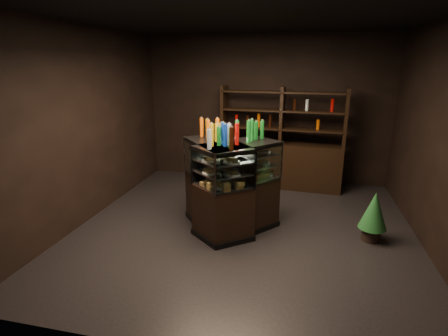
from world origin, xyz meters
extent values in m
plane|color=black|center=(0.00, 0.00, 0.00)|extent=(5.00, 5.00, 0.00)
cube|color=black|center=(0.00, 2.50, 1.50)|extent=(5.00, 0.02, 3.00)
cube|color=black|center=(0.00, -2.50, 1.50)|extent=(5.00, 0.02, 3.00)
cube|color=black|center=(2.50, 0.00, 1.50)|extent=(0.02, 5.00, 3.00)
cube|color=black|center=(-2.50, 0.00, 1.50)|extent=(0.02, 5.00, 3.00)
cube|color=black|center=(0.00, 0.00, 3.00)|extent=(5.00, 5.00, 0.02)
cube|color=black|center=(-0.11, -0.07, 0.39)|extent=(1.23, 1.31, 0.79)
cube|color=black|center=(-0.11, -0.07, 0.04)|extent=(1.27, 1.35, 0.08)
cube|color=black|center=(-0.11, -0.07, 1.31)|extent=(1.23, 1.31, 0.06)
cube|color=silver|center=(-0.11, -0.07, 0.80)|extent=(1.17, 1.24, 0.02)
cube|color=silver|center=(-0.11, -0.07, 0.98)|extent=(1.17, 1.24, 0.02)
cube|color=silver|center=(-0.11, -0.07, 1.15)|extent=(1.17, 1.24, 0.02)
cube|color=white|center=(0.13, -0.27, 1.06)|extent=(0.78, 0.93, 0.56)
cylinder|color=silver|center=(0.51, 0.19, 1.06)|extent=(0.03, 0.03, 0.58)
cylinder|color=silver|center=(-0.26, -0.73, 1.06)|extent=(0.03, 0.03, 0.58)
cube|color=black|center=(-0.40, -0.07, 0.39)|extent=(1.21, 1.32, 0.79)
cube|color=black|center=(-0.40, -0.07, 0.04)|extent=(1.25, 1.36, 0.08)
cube|color=black|center=(-0.40, -0.07, 1.31)|extent=(1.21, 1.32, 0.06)
cube|color=silver|center=(-0.40, -0.07, 0.80)|extent=(1.15, 1.25, 0.02)
cube|color=silver|center=(-0.40, -0.07, 0.98)|extent=(1.15, 1.25, 0.02)
cube|color=silver|center=(-0.40, -0.07, 1.15)|extent=(1.15, 1.25, 0.02)
cube|color=white|center=(-0.64, -0.26, 1.06)|extent=(0.75, 0.95, 0.56)
cylinder|color=silver|center=(-0.26, -0.73, 1.06)|extent=(0.03, 0.03, 0.58)
cylinder|color=silver|center=(-1.00, 0.22, 1.06)|extent=(0.03, 0.03, 0.58)
cube|color=#D8974D|center=(-0.41, -0.48, 0.83)|extent=(0.18, 0.20, 0.06)
cube|color=#D8974D|center=(-0.30, -0.35, 0.83)|extent=(0.18, 0.20, 0.06)
cube|color=#D8974D|center=(-0.19, -0.22, 0.83)|extent=(0.18, 0.20, 0.06)
cube|color=#D8974D|center=(-0.08, -0.09, 0.83)|extent=(0.18, 0.20, 0.06)
cube|color=#D8974D|center=(0.02, 0.03, 0.83)|extent=(0.18, 0.20, 0.06)
cube|color=#D8974D|center=(0.13, 0.16, 0.83)|extent=(0.18, 0.20, 0.06)
cube|color=#D8974D|center=(0.24, 0.29, 0.83)|extent=(0.18, 0.20, 0.06)
cylinder|color=white|center=(-0.40, -0.42, 1.00)|extent=(0.24, 0.24, 0.02)
cube|color=#D8974D|center=(-0.40, -0.42, 1.03)|extent=(0.17, 0.18, 0.05)
cylinder|color=white|center=(-0.21, -0.19, 1.00)|extent=(0.24, 0.24, 0.02)
cube|color=#D8974D|center=(-0.21, -0.19, 1.03)|extent=(0.17, 0.18, 0.05)
cylinder|color=white|center=(-0.01, 0.04, 1.00)|extent=(0.24, 0.24, 0.02)
cube|color=#D8974D|center=(-0.01, 0.04, 1.03)|extent=(0.17, 0.18, 0.05)
cylinder|color=white|center=(0.19, 0.28, 1.00)|extent=(0.24, 0.24, 0.02)
cube|color=#D8974D|center=(0.19, 0.28, 1.03)|extent=(0.17, 0.18, 0.05)
cylinder|color=white|center=(-0.40, -0.42, 1.17)|extent=(0.24, 0.24, 0.02)
cube|color=#D8974D|center=(-0.40, -0.42, 1.20)|extent=(0.17, 0.18, 0.05)
cylinder|color=white|center=(-0.21, -0.19, 1.17)|extent=(0.24, 0.24, 0.02)
cube|color=#D8974D|center=(-0.21, -0.19, 1.20)|extent=(0.17, 0.18, 0.05)
cylinder|color=white|center=(-0.01, 0.04, 1.17)|extent=(0.24, 0.24, 0.02)
cube|color=#D8974D|center=(-0.01, 0.04, 1.20)|extent=(0.17, 0.18, 0.05)
cylinder|color=white|center=(0.19, 0.28, 1.17)|extent=(0.24, 0.24, 0.02)
cube|color=#D8974D|center=(0.19, 0.28, 1.20)|extent=(0.17, 0.18, 0.05)
cube|color=#D8974D|center=(-0.73, 0.31, 0.83)|extent=(0.18, 0.20, 0.06)
cube|color=#D8974D|center=(-0.63, 0.18, 0.83)|extent=(0.18, 0.20, 0.06)
cube|color=#D8974D|center=(-0.52, 0.05, 0.83)|extent=(0.18, 0.20, 0.06)
cube|color=#D8974D|center=(-0.42, -0.09, 0.83)|extent=(0.18, 0.20, 0.06)
cube|color=#D8974D|center=(-0.32, -0.22, 0.83)|extent=(0.18, 0.20, 0.06)
cube|color=#D8974D|center=(-0.21, -0.35, 0.83)|extent=(0.18, 0.20, 0.06)
cube|color=#D8974D|center=(-0.11, -0.49, 0.83)|extent=(0.18, 0.20, 0.06)
cylinder|color=white|center=(-0.68, 0.29, 1.00)|extent=(0.24, 0.24, 0.02)
cube|color=#D8974D|center=(-0.68, 0.29, 1.03)|extent=(0.17, 0.19, 0.05)
cylinder|color=white|center=(-0.49, 0.05, 1.00)|extent=(0.24, 0.24, 0.02)
cube|color=#D8974D|center=(-0.49, 0.05, 1.03)|extent=(0.17, 0.19, 0.05)
cylinder|color=white|center=(-0.30, -0.19, 1.00)|extent=(0.24, 0.24, 0.02)
cube|color=#D8974D|center=(-0.30, -0.19, 1.03)|extent=(0.17, 0.19, 0.05)
cylinder|color=white|center=(-0.12, -0.43, 1.00)|extent=(0.24, 0.24, 0.02)
cube|color=#D8974D|center=(-0.12, -0.43, 1.03)|extent=(0.17, 0.19, 0.05)
cylinder|color=white|center=(-0.68, 0.29, 1.17)|extent=(0.24, 0.24, 0.02)
cube|color=#D8974D|center=(-0.68, 0.29, 1.20)|extent=(0.17, 0.19, 0.05)
cylinder|color=white|center=(-0.49, 0.05, 1.17)|extent=(0.24, 0.24, 0.02)
cube|color=#D8974D|center=(-0.49, 0.05, 1.20)|extent=(0.17, 0.19, 0.05)
cylinder|color=white|center=(-0.30, -0.19, 1.17)|extent=(0.24, 0.24, 0.02)
cube|color=#D8974D|center=(-0.30, -0.19, 1.20)|extent=(0.17, 0.19, 0.05)
cylinder|color=white|center=(-0.12, -0.43, 1.17)|extent=(0.24, 0.24, 0.02)
cube|color=#D8974D|center=(-0.12, -0.43, 1.20)|extent=(0.17, 0.19, 0.05)
cylinder|color=yellow|center=(-0.43, -0.46, 1.48)|extent=(0.06, 0.06, 0.28)
cylinder|color=silver|center=(-0.43, -0.46, 1.63)|extent=(0.03, 0.03, 0.02)
cylinder|color=#D8590A|center=(-0.36, -0.38, 1.48)|extent=(0.06, 0.06, 0.28)
cylinder|color=silver|center=(-0.36, -0.38, 1.63)|extent=(0.03, 0.03, 0.02)
cylinder|color=#0F38B2|center=(-0.29, -0.29, 1.48)|extent=(0.06, 0.06, 0.28)
cylinder|color=silver|center=(-0.29, -0.29, 1.63)|extent=(0.03, 0.03, 0.02)
cylinder|color=#147223|center=(-0.22, -0.20, 1.48)|extent=(0.06, 0.06, 0.28)
cylinder|color=silver|center=(-0.22, -0.20, 1.63)|extent=(0.03, 0.03, 0.02)
cylinder|color=#B20C0A|center=(-0.14, -0.12, 1.48)|extent=(0.06, 0.06, 0.28)
cylinder|color=silver|center=(-0.14, -0.12, 1.63)|extent=(0.03, 0.03, 0.02)
cylinder|color=silver|center=(-0.07, -0.03, 1.48)|extent=(0.06, 0.06, 0.28)
cylinder|color=silver|center=(-0.07, -0.03, 1.63)|extent=(0.03, 0.03, 0.02)
cylinder|color=black|center=(0.00, 0.05, 1.48)|extent=(0.06, 0.06, 0.28)
cylinder|color=silver|center=(0.00, 0.05, 1.63)|extent=(0.03, 0.03, 0.02)
cylinder|color=yellow|center=(0.07, 0.14, 1.48)|extent=(0.06, 0.06, 0.28)
cylinder|color=silver|center=(0.07, 0.14, 1.63)|extent=(0.03, 0.03, 0.02)
cylinder|color=#D8590A|center=(0.15, 0.23, 1.48)|extent=(0.06, 0.06, 0.28)
cylinder|color=silver|center=(0.15, 0.23, 1.63)|extent=(0.03, 0.03, 0.02)
cylinder|color=#0F38B2|center=(0.22, 0.31, 1.48)|extent=(0.06, 0.06, 0.28)
cylinder|color=silver|center=(0.22, 0.31, 1.63)|extent=(0.03, 0.03, 0.02)
cylinder|color=yellow|center=(-0.71, 0.33, 1.48)|extent=(0.06, 0.06, 0.28)
cylinder|color=silver|center=(-0.71, 0.33, 1.63)|extent=(0.03, 0.03, 0.02)
cylinder|color=#D8590A|center=(-0.64, 0.24, 1.48)|extent=(0.06, 0.06, 0.28)
cylinder|color=silver|center=(-0.64, 0.24, 1.63)|extent=(0.03, 0.03, 0.02)
cylinder|color=#0F38B2|center=(-0.57, 0.15, 1.48)|extent=(0.06, 0.06, 0.28)
cylinder|color=silver|center=(-0.57, 0.15, 1.63)|extent=(0.03, 0.03, 0.02)
cylinder|color=#147223|center=(-0.50, 0.06, 1.48)|extent=(0.06, 0.06, 0.28)
cylinder|color=silver|center=(-0.50, 0.06, 1.63)|extent=(0.03, 0.03, 0.02)
cylinder|color=#B20C0A|center=(-0.43, -0.02, 1.48)|extent=(0.06, 0.06, 0.28)
cylinder|color=silver|center=(-0.43, -0.02, 1.63)|extent=(0.03, 0.03, 0.02)
cylinder|color=silver|center=(-0.36, -0.11, 1.48)|extent=(0.06, 0.06, 0.28)
cylinder|color=silver|center=(-0.36, -0.11, 1.63)|extent=(0.03, 0.03, 0.02)
cylinder|color=black|center=(-0.29, -0.20, 1.48)|extent=(0.06, 0.06, 0.28)
cylinder|color=silver|center=(-0.29, -0.20, 1.63)|extent=(0.03, 0.03, 0.02)
cylinder|color=yellow|center=(-0.22, -0.29, 1.48)|extent=(0.06, 0.06, 0.28)
cylinder|color=silver|center=(-0.22, -0.29, 1.63)|extent=(0.03, 0.03, 0.02)
cylinder|color=#D8590A|center=(-0.16, -0.38, 1.48)|extent=(0.06, 0.06, 0.28)
cylinder|color=silver|center=(-0.16, -0.38, 1.63)|extent=(0.03, 0.03, 0.02)
cylinder|color=#0F38B2|center=(-0.09, -0.47, 1.48)|extent=(0.06, 0.06, 0.28)
cylinder|color=silver|center=(-0.09, -0.47, 1.63)|extent=(0.03, 0.03, 0.02)
cylinder|color=black|center=(1.82, 0.03, 0.10)|extent=(0.26, 0.26, 0.19)
cone|color=#185628|center=(1.82, 0.03, 0.46)|extent=(0.38, 0.38, 0.53)
cone|color=#185628|center=(1.82, 0.03, 0.63)|extent=(0.30, 0.30, 0.37)
cube|color=black|center=(0.37, 2.05, 0.45)|extent=(2.43, 0.58, 0.90)
cube|color=black|center=(-0.80, 2.13, 1.45)|extent=(0.09, 0.38, 1.10)
cube|color=black|center=(0.37, 2.05, 1.45)|extent=(0.09, 0.38, 1.10)
cube|color=black|center=(1.54, 1.97, 1.45)|extent=(0.09, 0.38, 1.10)
cube|color=black|center=(0.37, 2.05, 1.20)|extent=(2.38, 0.53, 0.03)
cube|color=black|center=(0.37, 2.05, 1.55)|extent=(2.38, 0.53, 0.03)
cube|color=black|center=(0.37, 2.05, 1.90)|extent=(2.38, 0.53, 0.03)
cylinder|color=yellow|center=(-0.54, 2.11, 1.32)|extent=(0.06, 0.06, 0.22)
cylinder|color=#D8590A|center=(-0.31, 2.10, 1.32)|extent=(0.06, 0.06, 0.22)
cylinder|color=#0F38B2|center=(-0.08, 2.08, 1.32)|extent=(0.06, 0.06, 0.22)
cylinder|color=#147223|center=(0.14, 2.07, 1.32)|extent=(0.06, 0.06, 0.22)
cylinder|color=#B20C0A|center=(0.37, 2.05, 1.32)|extent=(0.06, 0.06, 0.22)
cylinder|color=silver|center=(0.60, 2.03, 1.32)|extent=(0.06, 0.06, 0.22)
cylinder|color=black|center=(0.83, 2.02, 1.32)|extent=(0.06, 0.06, 0.22)
cylinder|color=yellow|center=(1.06, 2.00, 1.32)|extent=(0.06, 0.06, 0.22)
cylinder|color=#D8590A|center=(1.28, 1.99, 1.32)|extent=(0.06, 0.06, 0.22)
camera|label=1|loc=(0.78, -4.80, 2.42)|focal=28.00mm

